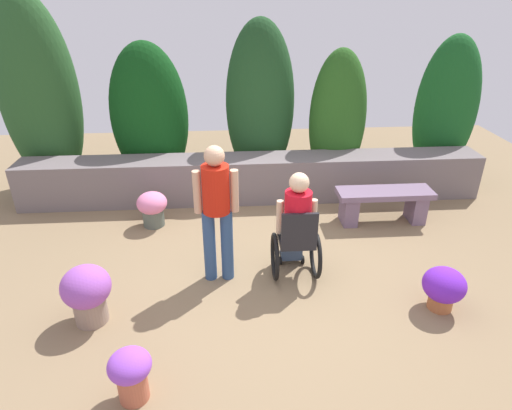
{
  "coord_description": "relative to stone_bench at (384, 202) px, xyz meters",
  "views": [
    {
      "loc": [
        -0.4,
        -4.29,
        3.1
      ],
      "look_at": [
        -0.09,
        0.16,
        0.85
      ],
      "focal_mm": 30.63,
      "sensor_mm": 36.0,
      "label": 1
    }
  ],
  "objects": [
    {
      "name": "ground_plane",
      "position": [
        -1.83,
        -1.19,
        -0.32
      ],
      "size": [
        11.67,
        11.67,
        0.0
      ],
      "primitive_type": "plane",
      "color": "#887051"
    },
    {
      "name": "stone_retaining_wall",
      "position": [
        -1.83,
        0.91,
        0.03
      ],
      "size": [
        7.23,
        0.58,
        0.7
      ],
      "primitive_type": "cube",
      "color": "slate",
      "rests_on": "ground"
    },
    {
      "name": "hedge_backdrop",
      "position": [
        -2.39,
        1.64,
        1.0
      ],
      "size": [
        7.83,
        0.98,
        3.09
      ],
      "color": "#265225",
      "rests_on": "ground"
    },
    {
      "name": "stone_bench",
      "position": [
        0.0,
        0.0,
        0.0
      ],
      "size": [
        1.36,
        0.42,
        0.5
      ],
      "rotation": [
        0.0,
        0.0,
        0.11
      ],
      "color": "slate",
      "rests_on": "ground"
    },
    {
      "name": "person_in_wheelchair",
      "position": [
        -1.47,
        -1.21,
        0.3
      ],
      "size": [
        0.53,
        0.66,
        1.33
      ],
      "rotation": [
        0.0,
        0.0,
        -0.07
      ],
      "color": "black",
      "rests_on": "ground"
    },
    {
      "name": "person_standing_companion",
      "position": [
        -2.36,
        -1.21,
        0.63
      ],
      "size": [
        0.49,
        0.3,
        1.64
      ],
      "rotation": [
        0.0,
        0.0,
        0.1
      ],
      "color": "#2E4C79",
      "rests_on": "ground"
    },
    {
      "name": "flower_pot_purple_near",
      "position": [
        -3.07,
        -2.86,
        -0.02
      ],
      "size": [
        0.36,
        0.36,
        0.49
      ],
      "color": "#BA6046",
      "rests_on": "ground"
    },
    {
      "name": "flower_pot_terracotta_by_wall",
      "position": [
        -3.31,
        0.12,
        -0.03
      ],
      "size": [
        0.43,
        0.43,
        0.51
      ],
      "color": "#525C52",
      "rests_on": "ground"
    },
    {
      "name": "flower_pot_red_accent",
      "position": [
        -3.67,
        -1.87,
        0.04
      ],
      "size": [
        0.49,
        0.49,
        0.64
      ],
      "color": "gray",
      "rests_on": "ground"
    },
    {
      "name": "flower_pot_small_foreground",
      "position": [
        -0.0,
        -1.93,
        -0.05
      ],
      "size": [
        0.45,
        0.45,
        0.48
      ],
      "color": "#B16338",
      "rests_on": "ground"
    }
  ]
}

